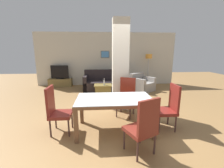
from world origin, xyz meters
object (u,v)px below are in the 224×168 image
dining_chair_near_right (143,126)px  tv_stand (61,82)px  dining_table (114,105)px  floor_lamp (149,59)px  tv_screen (60,72)px  dining_chair_head_left (56,109)px  coffee_table (103,90)px  bottle (104,82)px  sofa (104,83)px  dining_chair_head_right (169,106)px  armchair (142,85)px  dining_chair_far_right (126,96)px

dining_chair_near_right → tv_stand: bearing=91.7°
dining_table → floor_lamp: size_ratio=1.03×
tv_screen → dining_chair_near_right: bearing=127.0°
dining_chair_head_left → coffee_table: 2.95m
bottle → dining_table: bearing=-86.3°
dining_chair_head_left → floor_lamp: 5.66m
coffee_table → floor_lamp: 3.12m
sofa → dining_chair_near_right: bearing=97.2°
sofa → coffee_table: bearing=86.6°
dining_chair_head_right → bottle: 3.03m
coffee_table → tv_stand: coffee_table is taller
floor_lamp → armchair: bearing=-119.9°
bottle → sofa: bearing=89.3°
armchair → floor_lamp: size_ratio=0.74×
dining_chair_head_right → tv_screen: (-3.62, 4.50, 0.18)m
tv_stand → floor_lamp: 4.66m
sofa → bottle: (-0.01, -1.03, 0.26)m
coffee_table → dining_chair_head_left: bearing=-110.9°
bottle → floor_lamp: (2.32, 1.77, 0.80)m
coffee_table → bottle: size_ratio=2.53×
dining_chair_far_right → armchair: (1.14, 2.55, -0.28)m
dining_chair_far_right → bottle: dining_chair_far_right is taller
armchair → tv_screen: (-3.92, 1.09, 0.45)m
dining_table → bottle: (-0.17, 2.67, -0.06)m
dining_chair_near_right → tv_stand: dining_chair_near_right is taller
dining_table → dining_chair_head_right: 1.26m
tv_stand → tv_screen: 0.53m
dining_table → tv_stand: 5.10m
sofa → armchair: 1.74m
sofa → armchair: sofa is taller
dining_chair_far_right → tv_stand: size_ratio=0.93×
dining_table → tv_screen: bearing=117.7°
dining_table → coffee_table: 2.78m
dining_chair_near_right → coffee_table: size_ratio=1.49×
dining_chair_far_right → dining_chair_near_right: (-0.00, -1.72, 0.00)m
dining_chair_head_left → sofa: (1.11, 3.70, -0.25)m
dining_chair_near_right → tv_screen: 6.04m
dining_chair_head_left → dining_chair_head_right: same height
dining_chair_head_right → coffee_table: size_ratio=1.49×
sofa → tv_screen: tv_screen is taller
dining_table → dining_chair_near_right: dining_chair_near_right is taller
dining_chair_near_right → coffee_table: dining_chair_near_right is taller
tv_stand → dining_chair_far_right: bearing=-52.6°
dining_table → armchair: size_ratio=1.39×
dining_chair_head_left → tv_stand: bearing=-166.3°
dining_chair_far_right → sofa: dining_chair_far_right is taller
dining_chair_far_right → dining_chair_near_right: bearing=115.9°
coffee_table → dining_chair_near_right: bearing=-80.0°
dining_chair_far_right → armchair: 2.81m
dining_chair_head_right → dining_chair_far_right: bearing=44.4°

